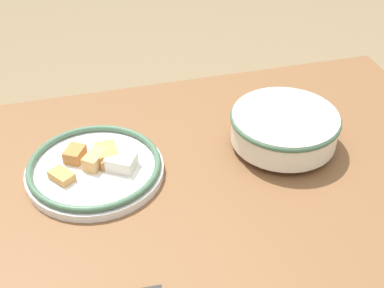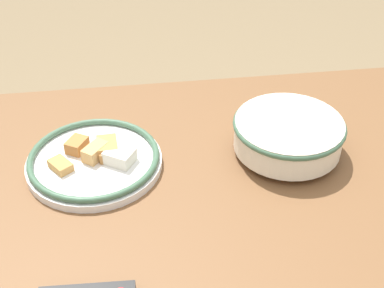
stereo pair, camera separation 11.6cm
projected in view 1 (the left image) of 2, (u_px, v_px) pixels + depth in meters
The scene contains 3 objects.
dining_table at pixel (220, 211), 1.19m from camera, with size 1.16×0.84×0.74m.
noodle_bowl at pixel (284, 127), 1.20m from camera, with size 0.25×0.25×0.08m.
food_plate at pixel (95, 167), 1.14m from camera, with size 0.29×0.29×0.05m.
Camera 1 is at (0.28, 0.81, 1.49)m, focal length 50.00 mm.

